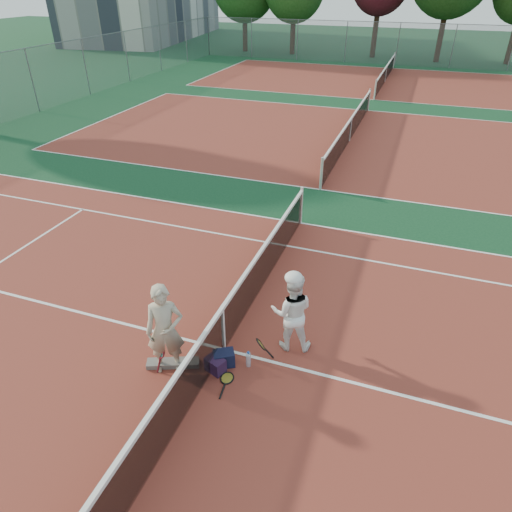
{
  "coord_description": "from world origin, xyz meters",
  "views": [
    {
      "loc": [
        2.73,
        -5.8,
        6.01
      ],
      "look_at": [
        0.0,
        1.77,
        1.05
      ],
      "focal_mm": 32.0,
      "sensor_mm": 36.0,
      "label": 1
    }
  ],
  "objects_px": {
    "racket_spare": "(227,378)",
    "sports_bag_navy": "(224,358)",
    "racket_black_held": "(261,350)",
    "water_bottle": "(248,360)",
    "net_main": "(223,329)",
    "player_a": "(165,330)",
    "racket_red": "(163,358)",
    "player_b": "(292,312)",
    "sports_bag_purple": "(215,365)"
  },
  "relations": [
    {
      "from": "player_b",
      "to": "sports_bag_purple",
      "type": "relative_size",
      "value": 4.66
    },
    {
      "from": "racket_spare",
      "to": "sports_bag_purple",
      "type": "xyz_separation_m",
      "value": [
        -0.27,
        0.11,
        0.12
      ]
    },
    {
      "from": "net_main",
      "to": "racket_red",
      "type": "distance_m",
      "value": 1.18
    },
    {
      "from": "player_b",
      "to": "racket_red",
      "type": "bearing_deg",
      "value": 20.73
    },
    {
      "from": "racket_spare",
      "to": "water_bottle",
      "type": "relative_size",
      "value": 2.0
    },
    {
      "from": "sports_bag_purple",
      "to": "racket_black_held",
      "type": "bearing_deg",
      "value": 36.15
    },
    {
      "from": "net_main",
      "to": "racket_spare",
      "type": "height_order",
      "value": "net_main"
    },
    {
      "from": "player_a",
      "to": "racket_spare",
      "type": "height_order",
      "value": "player_a"
    },
    {
      "from": "net_main",
      "to": "player_a",
      "type": "distance_m",
      "value": 1.12
    },
    {
      "from": "player_b",
      "to": "sports_bag_navy",
      "type": "height_order",
      "value": "player_b"
    },
    {
      "from": "racket_red",
      "to": "sports_bag_purple",
      "type": "bearing_deg",
      "value": -29.17
    },
    {
      "from": "player_a",
      "to": "sports_bag_navy",
      "type": "distance_m",
      "value": 1.22
    },
    {
      "from": "net_main",
      "to": "racket_spare",
      "type": "relative_size",
      "value": 18.3
    },
    {
      "from": "racket_black_held",
      "to": "racket_spare",
      "type": "bearing_deg",
      "value": 17.82
    },
    {
      "from": "racket_black_held",
      "to": "sports_bag_navy",
      "type": "xyz_separation_m",
      "value": [
        -0.59,
        -0.3,
        -0.12
      ]
    },
    {
      "from": "player_a",
      "to": "player_b",
      "type": "bearing_deg",
      "value": 8.86
    },
    {
      "from": "racket_spare",
      "to": "sports_bag_navy",
      "type": "height_order",
      "value": "sports_bag_navy"
    },
    {
      "from": "racket_spare",
      "to": "sports_bag_navy",
      "type": "bearing_deg",
      "value": 24.19
    },
    {
      "from": "racket_red",
      "to": "racket_black_held",
      "type": "relative_size",
      "value": 1.11
    },
    {
      "from": "sports_bag_navy",
      "to": "water_bottle",
      "type": "xyz_separation_m",
      "value": [
        0.43,
        0.11,
        0.0
      ]
    },
    {
      "from": "water_bottle",
      "to": "sports_bag_purple",
      "type": "bearing_deg",
      "value": -148.94
    },
    {
      "from": "racket_spare",
      "to": "sports_bag_navy",
      "type": "relative_size",
      "value": 1.61
    },
    {
      "from": "racket_red",
      "to": "water_bottle",
      "type": "xyz_separation_m",
      "value": [
        1.38,
        0.6,
        -0.14
      ]
    },
    {
      "from": "net_main",
      "to": "sports_bag_navy",
      "type": "height_order",
      "value": "net_main"
    },
    {
      "from": "player_a",
      "to": "net_main",
      "type": "bearing_deg",
      "value": 20.07
    },
    {
      "from": "sports_bag_navy",
      "to": "sports_bag_purple",
      "type": "relative_size",
      "value": 1.09
    },
    {
      "from": "racket_red",
      "to": "racket_black_held",
      "type": "height_order",
      "value": "racket_red"
    },
    {
      "from": "player_a",
      "to": "sports_bag_purple",
      "type": "xyz_separation_m",
      "value": [
        0.8,
        0.22,
        -0.75
      ]
    },
    {
      "from": "racket_red",
      "to": "sports_bag_purple",
      "type": "distance_m",
      "value": 0.93
    },
    {
      "from": "racket_red",
      "to": "sports_bag_navy",
      "type": "distance_m",
      "value": 1.08
    },
    {
      "from": "racket_black_held",
      "to": "water_bottle",
      "type": "xyz_separation_m",
      "value": [
        -0.17,
        -0.19,
        -0.11
      ]
    },
    {
      "from": "net_main",
      "to": "racket_spare",
      "type": "bearing_deg",
      "value": -62.85
    },
    {
      "from": "net_main",
      "to": "racket_red",
      "type": "bearing_deg",
      "value": -134.04
    },
    {
      "from": "racket_red",
      "to": "sports_bag_purple",
      "type": "relative_size",
      "value": 1.71
    },
    {
      "from": "racket_spare",
      "to": "player_a",
      "type": "bearing_deg",
      "value": 88.46
    },
    {
      "from": "player_a",
      "to": "racket_red",
      "type": "relative_size",
      "value": 3.03
    },
    {
      "from": "racket_black_held",
      "to": "racket_spare",
      "type": "relative_size",
      "value": 0.88
    },
    {
      "from": "player_a",
      "to": "water_bottle",
      "type": "bearing_deg",
      "value": -4.21
    },
    {
      "from": "racket_red",
      "to": "racket_spare",
      "type": "height_order",
      "value": "racket_red"
    },
    {
      "from": "player_a",
      "to": "racket_red",
      "type": "xyz_separation_m",
      "value": [
        -0.08,
        -0.07,
        -0.59
      ]
    },
    {
      "from": "player_a",
      "to": "sports_bag_navy",
      "type": "height_order",
      "value": "player_a"
    },
    {
      "from": "player_b",
      "to": "water_bottle",
      "type": "distance_m",
      "value": 1.16
    },
    {
      "from": "net_main",
      "to": "racket_black_held",
      "type": "distance_m",
      "value": 0.78
    },
    {
      "from": "sports_bag_navy",
      "to": "racket_black_held",
      "type": "bearing_deg",
      "value": 26.95
    },
    {
      "from": "racket_black_held",
      "to": "sports_bag_purple",
      "type": "bearing_deg",
      "value": -1.87
    },
    {
      "from": "racket_black_held",
      "to": "water_bottle",
      "type": "relative_size",
      "value": 1.76
    },
    {
      "from": "player_b",
      "to": "water_bottle",
      "type": "relative_size",
      "value": 5.32
    },
    {
      "from": "racket_spare",
      "to": "player_b",
      "type": "bearing_deg",
      "value": -41.27
    },
    {
      "from": "net_main",
      "to": "sports_bag_purple",
      "type": "xyz_separation_m",
      "value": [
        0.07,
        -0.54,
        -0.37
      ]
    },
    {
      "from": "racket_spare",
      "to": "water_bottle",
      "type": "distance_m",
      "value": 0.5
    }
  ]
}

